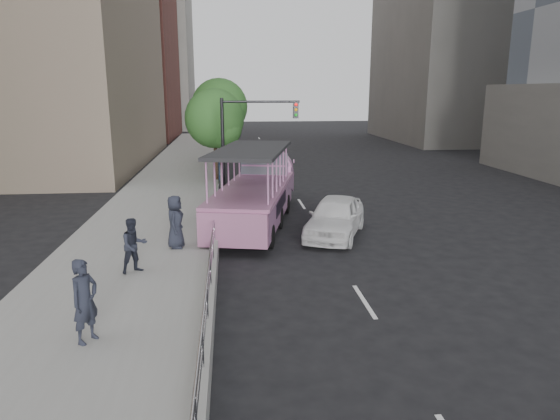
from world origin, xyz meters
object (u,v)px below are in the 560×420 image
Objects in this scene: traffic_signal at (245,131)px; street_tree_far at (221,109)px; duck_boat at (257,193)px; pedestrian_near at (85,301)px; car at (335,217)px; pedestrian_far at (175,222)px; pedestrian_mid at (134,246)px; street_tree_near at (216,121)px; parking_sign at (220,182)px.

street_tree_far reaches higher than traffic_signal.
duck_boat is 11.83m from pedestrian_near.
car is 0.71× the size of street_tree_far.
car is 2.51× the size of pedestrian_far.
pedestrian_mid is at bearing -120.43° from duck_boat.
pedestrian_near is 17.22m from traffic_signal.
traffic_signal is (3.70, 12.40, 2.37)m from pedestrian_mid.
pedestrian_far is at bearing -105.20° from traffic_signal.
pedestrian_far reaches higher than pedestrian_mid.
duck_boat is at bearing -86.78° from traffic_signal.
car is at bearing -42.70° from duck_boat.
street_tree_near reaches higher than pedestrian_mid.
duck_boat is 9.55m from street_tree_near.
street_tree_near reaches higher than pedestrian_near.
duck_boat is 7.93m from pedestrian_mid.
pedestrian_mid is 0.29× the size of street_tree_near.
car is 8.07m from pedestrian_mid.
street_tree_far reaches higher than duck_boat.
street_tree_near is at bearing 101.99° from duck_boat.
duck_boat is at bearing -83.49° from street_tree_far.
traffic_signal reaches higher than pedestrian_mid.
duck_boat is 1.60× the size of street_tree_far.
parking_sign is (1.44, 4.02, 0.61)m from pedestrian_far.
pedestrian_near is at bearing -104.19° from parking_sign.
street_tree_far is at bearing 25.57° from pedestrian_near.
pedestrian_near is 6.64m from pedestrian_far.
street_tree_far is at bearing 3.15° from pedestrian_far.
traffic_signal is at bearing 134.02° from car.
traffic_signal is 3.80m from street_tree_near.
pedestrian_mid is 16.20m from street_tree_near.
pedestrian_far is at bearing -124.10° from duck_boat.
street_tree_near reaches higher than traffic_signal.
street_tree_near is at bearing 49.50° from pedestrian_mid.
pedestrian_near is 20.33m from street_tree_near.
parking_sign is (-1.61, -0.48, 0.59)m from duck_boat.
street_tree_near is (2.36, 20.03, 2.59)m from pedestrian_near.
parking_sign is at bearing 17.00° from pedestrian_near.
pedestrian_near is 4.21m from pedestrian_mid.
duck_boat is 2.24× the size of car.
pedestrian_far is (-5.94, -1.84, 0.43)m from car.
car is at bearing -68.74° from traffic_signal.
pedestrian_mid is at bearing -96.03° from street_tree_far.
pedestrian_far is 10.69m from traffic_signal.
street_tree_near is (1.14, 13.50, 2.61)m from pedestrian_far.
traffic_signal is (2.74, 10.07, 2.29)m from pedestrian_far.
pedestrian_near is 1.12× the size of pedestrian_mid.
pedestrian_near reaches higher than pedestrian_mid.
pedestrian_mid is at bearing 164.58° from pedestrian_far.
pedestrian_near is (-4.27, -11.03, -0.01)m from duck_boat.
pedestrian_near is at bearing -126.44° from pedestrian_mid.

